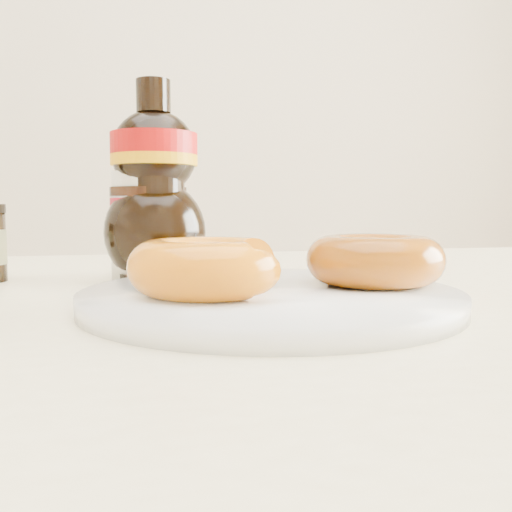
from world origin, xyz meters
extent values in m
cube|color=beige|center=(0.00, 1.75, 1.30)|extent=(3.50, 0.10, 2.60)
cube|color=#FFF2C2|center=(0.00, 0.10, 0.73)|extent=(1.40, 0.90, 0.04)
cylinder|color=white|center=(0.03, 0.03, 0.76)|extent=(0.28, 0.28, 0.01)
torus|color=white|center=(0.03, 0.03, 0.76)|extent=(0.28, 0.28, 0.01)
torus|color=orange|center=(-0.02, 0.02, 0.78)|extent=(0.15, 0.15, 0.04)
torus|color=#8D4309|center=(0.12, 0.04, 0.78)|extent=(0.11, 0.11, 0.04)
cylinder|color=white|center=(-0.05, 0.23, 0.80)|extent=(0.08, 0.08, 0.09)
cylinder|color=maroon|center=(-0.05, 0.23, 0.83)|extent=(0.08, 0.08, 0.02)
cylinder|color=#D89905|center=(-0.05, 0.23, 0.81)|extent=(0.08, 0.08, 0.01)
cylinder|color=black|center=(-0.05, 0.23, 0.84)|extent=(0.08, 0.08, 0.01)
cylinder|color=white|center=(-0.05, 0.23, 0.85)|extent=(0.07, 0.07, 0.02)
camera|label=1|loc=(-0.07, -0.38, 0.83)|focal=40.00mm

